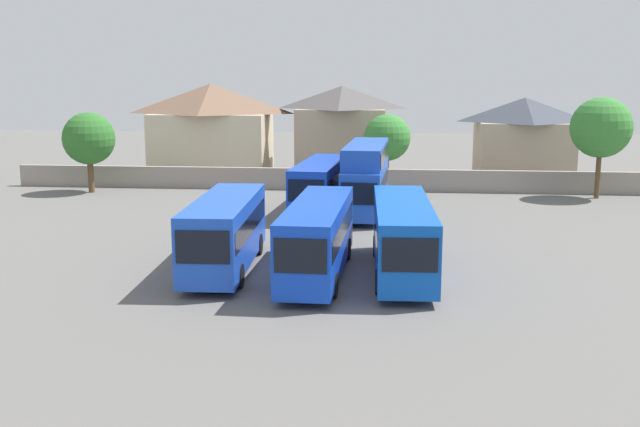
{
  "coord_description": "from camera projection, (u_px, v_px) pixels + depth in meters",
  "views": [
    {
      "loc": [
        3.57,
        -33.68,
        9.32
      ],
      "look_at": [
        0.0,
        3.0,
        2.36
      ],
      "focal_mm": 41.13,
      "sensor_mm": 36.0,
      "label": 1
    }
  ],
  "objects": [
    {
      "name": "ground",
      "position": [
        340.0,
        207.0,
        52.62
      ],
      "size": [
        140.0,
        140.0,
        0.0
      ],
      "primitive_type": "plane",
      "color": "#605E5B"
    },
    {
      "name": "depot_boundary_wall",
      "position": [
        347.0,
        180.0,
        60.2
      ],
      "size": [
        56.0,
        0.5,
        1.8
      ],
      "primitive_type": "cube",
      "color": "gray",
      "rests_on": "ground"
    },
    {
      "name": "bus_1",
      "position": [
        225.0,
        229.0,
        35.4
      ],
      "size": [
        3.01,
        10.28,
        3.51
      ],
      "rotation": [
        0.0,
        0.0,
        -1.53
      ],
      "color": "blue",
      "rests_on": "ground"
    },
    {
      "name": "bus_2",
      "position": [
        318.0,
        235.0,
        34.22
      ],
      "size": [
        2.73,
        10.87,
        3.5
      ],
      "rotation": [
        0.0,
        0.0,
        -1.6
      ],
      "color": "blue",
      "rests_on": "ground"
    },
    {
      "name": "bus_3",
      "position": [
        403.0,
        234.0,
        34.57
      ],
      "size": [
        2.98,
        11.06,
        3.46
      ],
      "rotation": [
        0.0,
        0.0,
        -1.53
      ],
      "color": "blue",
      "rests_on": "ground"
    },
    {
      "name": "bus_4",
      "position": [
        320.0,
        183.0,
        50.57
      ],
      "size": [
        3.31,
        10.86,
        3.48
      ],
      "rotation": [
        0.0,
        0.0,
        -1.64
      ],
      "color": "blue",
      "rests_on": "ground"
    },
    {
      "name": "bus_5",
      "position": [
        366.0,
        174.0,
        49.78
      ],
      "size": [
        2.98,
        10.78,
        4.8
      ],
      "rotation": [
        0.0,
        0.0,
        -1.61
      ],
      "color": "blue",
      "rests_on": "ground"
    },
    {
      "name": "house_terrace_left",
      "position": [
        211.0,
        128.0,
        70.08
      ],
      "size": [
        11.42,
        7.19,
        8.57
      ],
      "color": "beige",
      "rests_on": "ground"
    },
    {
      "name": "house_terrace_centre",
      "position": [
        342.0,
        130.0,
        69.03
      ],
      "size": [
        8.54,
        7.84,
        8.38
      ],
      "color": "tan",
      "rests_on": "ground"
    },
    {
      "name": "house_terrace_right",
      "position": [
        523.0,
        138.0,
        66.11
      ],
      "size": [
        8.61,
        6.96,
        7.39
      ],
      "color": "tan",
      "rests_on": "ground"
    },
    {
      "name": "tree_left_of_lot",
      "position": [
        89.0,
        139.0,
        58.59
      ],
      "size": [
        4.17,
        4.17,
        6.45
      ],
      "color": "brown",
      "rests_on": "ground"
    },
    {
      "name": "tree_behind_wall",
      "position": [
        601.0,
        128.0,
        55.56
      ],
      "size": [
        4.6,
        4.6,
        7.74
      ],
      "color": "brown",
      "rests_on": "ground"
    },
    {
      "name": "tree_right_of_lot",
      "position": [
        387.0,
        138.0,
        61.74
      ],
      "size": [
        3.94,
        3.94,
        6.14
      ],
      "color": "brown",
      "rests_on": "ground"
    }
  ]
}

